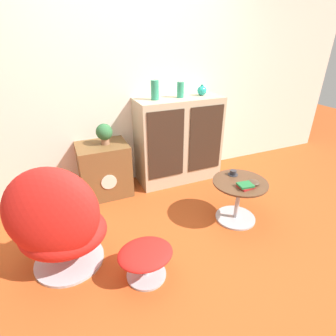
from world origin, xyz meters
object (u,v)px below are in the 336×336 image
ottoman (146,256)px  vase_inner_right (202,91)px  coffee_table (238,197)px  tv_console (105,169)px  potted_plant (104,133)px  book_stack (246,186)px  vase_inner_left (180,90)px  bowl (253,182)px  vase_leftmost (155,90)px  teacup (233,173)px  egg_chair (58,224)px  sideboard (178,140)px

ottoman → vase_inner_right: bearing=48.3°
ottoman → coffee_table: size_ratio=0.80×
tv_console → potted_plant: (0.05, 0.00, 0.46)m
coffee_table → book_stack: book_stack is taller
ottoman → vase_inner_left: size_ratio=2.44×
tv_console → vase_inner_right: size_ratio=4.90×
book_stack → coffee_table: bearing=77.3°
ottoman → potted_plant: (0.01, 1.40, 0.57)m
vase_inner_right → bowl: bearing=-92.4°
vase_leftmost → bowl: size_ratio=1.85×
vase_inner_left → teacup: bearing=-79.2°
vase_inner_right → book_stack: vase_inner_right is taller
egg_chair → bowl: (1.79, -0.11, 0.02)m
tv_console → book_stack: tv_console is taller
teacup → potted_plant: bearing=140.6°
coffee_table → vase_inner_right: vase_inner_right is taller
ottoman → bowl: 1.26m
tv_console → bowl: 1.70m
coffee_table → vase_leftmost: size_ratio=2.51×
book_stack → bowl: bearing=11.4°
vase_inner_right → bowl: size_ratio=1.10×
vase_leftmost → vase_inner_left: 0.32m
coffee_table → book_stack: bearing=-102.7°
vase_leftmost → book_stack: size_ratio=1.42×
sideboard → vase_leftmost: size_ratio=4.98×
vase_inner_left → bowl: vase_inner_left is taller
vase_inner_left → ottoman: bearing=-124.3°
ottoman → vase_leftmost: (0.64, 1.41, 0.99)m
teacup → bowl: (0.07, -0.24, -0.00)m
book_stack → bowl: size_ratio=1.30×
book_stack → ottoman: bearing=-168.6°
tv_console → potted_plant: bearing=0.5°
egg_chair → bowl: 1.79m
coffee_table → teacup: (0.02, 0.15, 0.20)m
teacup → vase_inner_left: bearing=100.8°
vase_inner_left → vase_inner_right: size_ratio=1.38×
sideboard → coffee_table: (0.17, -1.07, -0.27)m
tv_console → book_stack: size_ratio=4.16×
sideboard → book_stack: (0.15, -1.18, -0.07)m
sideboard → vase_leftmost: vase_leftmost is taller
vase_inner_right → potted_plant: bearing=-179.7°
vase_inner_right → book_stack: (-0.16, -1.19, -0.67)m
vase_leftmost → potted_plant: size_ratio=0.91×
ottoman → vase_inner_right: vase_inner_right is taller
vase_inner_left → potted_plant: 1.03m
teacup → book_stack: 0.26m
egg_chair → teacup: size_ratio=9.13×
egg_chair → teacup: 1.72m
sideboard → ottoman: size_ratio=2.48×
sideboard → vase_inner_right: vase_inner_right is taller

